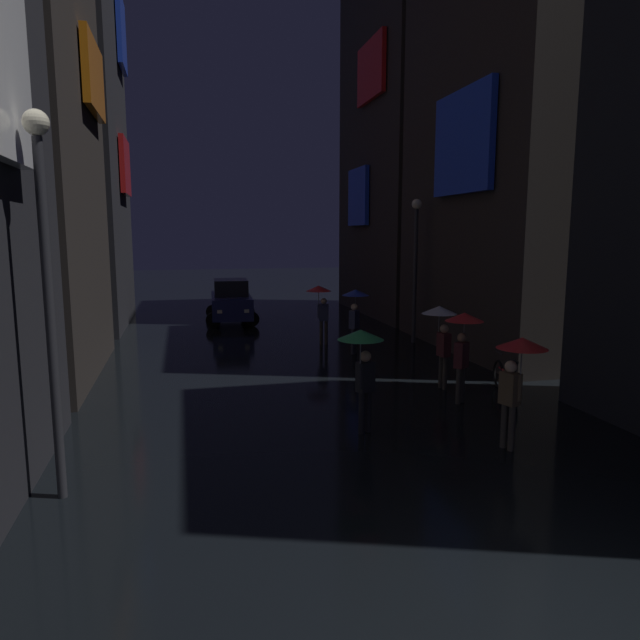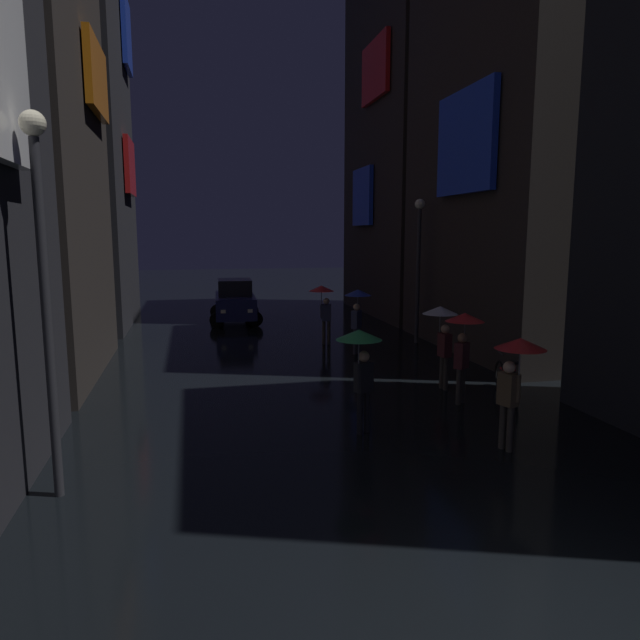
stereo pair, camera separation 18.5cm
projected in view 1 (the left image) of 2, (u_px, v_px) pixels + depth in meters
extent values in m
cube|color=orange|center=(93.00, 77.00, 15.95)|extent=(0.20, 3.00, 1.98)
cube|color=#232328|center=(66.00, 101.00, 23.25)|extent=(4.00, 7.85, 18.58)
cube|color=red|center=(125.00, 167.00, 24.44)|extent=(0.20, 2.78, 2.35)
cube|color=#264CF9|center=(121.00, 33.00, 24.94)|extent=(0.20, 2.41, 3.03)
cube|color=#2D2826|center=(512.00, 65.00, 18.43)|extent=(4.00, 8.60, 18.69)
cube|color=#264CF9|center=(463.00, 142.00, 17.39)|extent=(0.20, 3.52, 3.11)
cube|color=#2D2826|center=(406.00, 80.00, 26.97)|extent=(4.00, 8.92, 22.22)
cube|color=#264CF9|center=(358.00, 197.00, 27.76)|extent=(0.20, 2.75, 2.74)
cube|color=red|center=(371.00, 70.00, 25.31)|extent=(0.20, 3.41, 2.55)
cylinder|color=black|center=(368.00, 411.00, 11.39)|extent=(0.12, 0.12, 0.85)
cylinder|color=black|center=(361.00, 413.00, 11.28)|extent=(0.12, 0.12, 0.85)
cube|color=black|center=(365.00, 377.00, 11.22)|extent=(0.40, 0.34, 0.60)
sphere|color=tan|center=(366.00, 356.00, 11.16)|extent=(0.22, 0.22, 0.22)
cylinder|color=black|center=(360.00, 376.00, 11.07)|extent=(0.09, 0.09, 0.50)
cylinder|color=slate|center=(360.00, 359.00, 11.02)|extent=(0.02, 0.02, 0.77)
cone|color=green|center=(361.00, 335.00, 10.95)|extent=(0.90, 0.90, 0.20)
cylinder|color=#38332D|center=(504.00, 425.00, 10.55)|extent=(0.12, 0.12, 0.85)
cylinder|color=#38332D|center=(512.00, 428.00, 10.40)|extent=(0.12, 0.12, 0.85)
cube|color=brown|center=(510.00, 389.00, 10.37)|extent=(0.31, 0.39, 0.60)
sphere|color=beige|center=(511.00, 367.00, 10.30)|extent=(0.22, 0.22, 0.22)
cylinder|color=brown|center=(520.00, 388.00, 10.23)|extent=(0.09, 0.09, 0.50)
cylinder|color=slate|center=(521.00, 370.00, 10.18)|extent=(0.02, 0.02, 0.77)
cone|color=red|center=(522.00, 343.00, 10.11)|extent=(0.90, 0.90, 0.20)
cylinder|color=#38332D|center=(458.00, 386.00, 13.26)|extent=(0.12, 0.12, 0.85)
cylinder|color=#38332D|center=(462.00, 385.00, 13.39)|extent=(0.12, 0.12, 0.85)
cube|color=#4C1E23|center=(461.00, 355.00, 13.22)|extent=(0.40, 0.38, 0.60)
sphere|color=#9E7051|center=(462.00, 338.00, 13.16)|extent=(0.22, 0.22, 0.22)
cylinder|color=#4C1E23|center=(463.00, 351.00, 13.38)|extent=(0.09, 0.09, 0.50)
cylinder|color=slate|center=(464.00, 337.00, 13.33)|extent=(0.02, 0.02, 0.77)
cone|color=red|center=(465.00, 317.00, 13.25)|extent=(0.90, 0.90, 0.20)
cylinder|color=#2D2D38|center=(353.00, 341.00, 18.73)|extent=(0.12, 0.12, 0.85)
cylinder|color=#2D2D38|center=(355.00, 341.00, 18.89)|extent=(0.12, 0.12, 0.85)
cube|color=#333859|center=(354.00, 319.00, 18.70)|extent=(0.39, 0.40, 0.60)
sphere|color=beige|center=(354.00, 307.00, 18.64)|extent=(0.22, 0.22, 0.22)
cylinder|color=#333859|center=(355.00, 317.00, 18.87)|extent=(0.09, 0.09, 0.50)
cylinder|color=slate|center=(355.00, 307.00, 18.82)|extent=(0.02, 0.02, 0.77)
cone|color=#263FB2|center=(356.00, 292.00, 18.75)|extent=(0.90, 0.90, 0.20)
cylinder|color=#38332D|center=(326.00, 332.00, 20.42)|extent=(0.12, 0.12, 0.85)
cylinder|color=#38332D|center=(321.00, 332.00, 20.42)|extent=(0.12, 0.12, 0.85)
cube|color=#333859|center=(324.00, 312.00, 20.31)|extent=(0.38, 0.29, 0.60)
sphere|color=beige|center=(324.00, 301.00, 20.25)|extent=(0.22, 0.22, 0.22)
cylinder|color=#333859|center=(319.00, 311.00, 20.25)|extent=(0.09, 0.09, 0.50)
cylinder|color=slate|center=(319.00, 302.00, 20.20)|extent=(0.02, 0.02, 0.77)
cone|color=red|center=(319.00, 288.00, 20.13)|extent=(0.90, 0.90, 0.20)
cylinder|color=#38332D|center=(445.00, 373.00, 14.48)|extent=(0.12, 0.12, 0.85)
cylinder|color=#38332D|center=(441.00, 372.00, 14.65)|extent=(0.12, 0.12, 0.85)
cube|color=#4C1E23|center=(444.00, 345.00, 14.45)|extent=(0.26, 0.36, 0.60)
sphere|color=tan|center=(444.00, 329.00, 14.39)|extent=(0.22, 0.22, 0.22)
cylinder|color=#4C1E23|center=(438.00, 342.00, 14.60)|extent=(0.09, 0.09, 0.50)
cylinder|color=slate|center=(439.00, 329.00, 14.55)|extent=(0.02, 0.02, 0.77)
cone|color=silver|center=(439.00, 310.00, 14.47)|extent=(0.90, 0.90, 0.20)
torus|color=black|center=(498.00, 374.00, 14.70)|extent=(0.22, 0.72, 0.72)
torus|color=black|center=(513.00, 385.00, 13.61)|extent=(0.22, 0.72, 0.72)
cylinder|color=red|center=(506.00, 372.00, 14.13)|extent=(0.27, 0.99, 0.05)
cylinder|color=red|center=(514.00, 371.00, 13.56)|extent=(0.04, 0.04, 0.40)
cube|color=black|center=(514.00, 362.00, 13.53)|extent=(0.17, 0.26, 0.06)
cylinder|color=black|center=(499.00, 353.00, 14.62)|extent=(0.13, 0.45, 0.03)
cube|color=navy|center=(231.00, 305.00, 25.41)|extent=(1.88, 4.17, 0.90)
cube|color=black|center=(231.00, 287.00, 25.29)|extent=(1.53, 1.91, 0.70)
cylinder|color=black|center=(252.00, 319.00, 24.33)|extent=(0.65, 0.25, 0.64)
cylinder|color=black|center=(213.00, 320.00, 24.03)|extent=(0.65, 0.25, 0.64)
cylinder|color=black|center=(248.00, 311.00, 26.92)|extent=(0.65, 0.25, 0.64)
cylinder|color=black|center=(213.00, 312.00, 26.61)|extent=(0.65, 0.25, 0.64)
cube|color=white|center=(247.00, 311.00, 23.50)|extent=(0.20, 0.07, 0.14)
cube|color=white|center=(220.00, 312.00, 23.29)|extent=(0.20, 0.07, 0.14)
cylinder|color=#2D2D33|center=(415.00, 277.00, 20.45)|extent=(0.14, 0.14, 4.79)
sphere|color=#F9EFCC|center=(417.00, 204.00, 20.06)|extent=(0.36, 0.36, 0.36)
cylinder|color=#2D2D33|center=(50.00, 325.00, 8.22)|extent=(0.14, 0.14, 5.27)
sphere|color=#F9EFCC|center=(36.00, 122.00, 7.79)|extent=(0.36, 0.36, 0.36)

